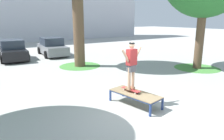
{
  "coord_description": "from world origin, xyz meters",
  "views": [
    {
      "loc": [
        -4.11,
        -4.74,
        3.03
      ],
      "look_at": [
        0.46,
        2.14,
        1.0
      ],
      "focal_mm": 33.31,
      "sensor_mm": 36.0,
      "label": 1
    }
  ],
  "objects_px": {
    "skate_box": "(135,94)",
    "skater": "(131,63)",
    "car_grey": "(52,47)",
    "skateboard": "(131,90)",
    "car_black": "(13,50)"
  },
  "relations": [
    {
      "from": "skateboard",
      "to": "car_black",
      "type": "bearing_deg",
      "value": 100.28
    },
    {
      "from": "skate_box",
      "to": "skateboard",
      "type": "distance_m",
      "value": 0.24
    },
    {
      "from": "car_black",
      "to": "skater",
      "type": "bearing_deg",
      "value": -79.72
    },
    {
      "from": "car_black",
      "to": "car_grey",
      "type": "distance_m",
      "value": 3.15
    },
    {
      "from": "skateboard",
      "to": "skater",
      "type": "relative_size",
      "value": 0.48
    },
    {
      "from": "skateboard",
      "to": "car_black",
      "type": "xyz_separation_m",
      "value": [
        -2.13,
        11.76,
        0.15
      ]
    },
    {
      "from": "skater",
      "to": "car_black",
      "type": "xyz_separation_m",
      "value": [
        -2.13,
        11.76,
        -0.84
      ]
    },
    {
      "from": "skate_box",
      "to": "skater",
      "type": "relative_size",
      "value": 1.18
    },
    {
      "from": "skater",
      "to": "car_grey",
      "type": "relative_size",
      "value": 0.39
    },
    {
      "from": "car_black",
      "to": "skate_box",
      "type": "bearing_deg",
      "value": -79.72
    },
    {
      "from": "skate_box",
      "to": "car_grey",
      "type": "bearing_deg",
      "value": 85.45
    },
    {
      "from": "car_black",
      "to": "car_grey",
      "type": "height_order",
      "value": "same"
    },
    {
      "from": "skater",
      "to": "car_black",
      "type": "distance_m",
      "value": 11.98
    },
    {
      "from": "car_grey",
      "to": "skate_box",
      "type": "bearing_deg",
      "value": -94.55
    },
    {
      "from": "car_grey",
      "to": "skateboard",
      "type": "bearing_deg",
      "value": -94.8
    }
  ]
}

